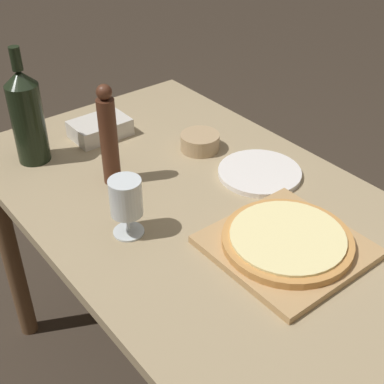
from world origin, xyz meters
name	(u,v)px	position (x,y,z in m)	size (l,w,h in m)	color
dining_table	(226,253)	(0.00, 0.00, 0.67)	(0.79, 1.50, 0.78)	#9E8966
cutting_board	(286,247)	(0.03, -0.16, 0.79)	(0.31, 0.31, 0.02)	tan
pizza	(287,239)	(0.03, -0.16, 0.81)	(0.29, 0.29, 0.02)	#C68947
wine_bottle	(27,116)	(-0.24, 0.54, 0.91)	(0.09, 0.09, 0.32)	black
pepper_mill	(109,137)	(-0.13, 0.31, 0.91)	(0.05, 0.05, 0.27)	#4C2819
wine_glass	(126,199)	(-0.21, 0.10, 0.87)	(0.07, 0.07, 0.14)	silver
small_bowl	(200,142)	(0.16, 0.30, 0.80)	(0.11, 0.11, 0.05)	tan
dinner_plate	(260,173)	(0.20, 0.09, 0.79)	(0.22, 0.22, 0.01)	white
food_container	(100,128)	(-0.03, 0.55, 0.81)	(0.17, 0.12, 0.05)	beige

